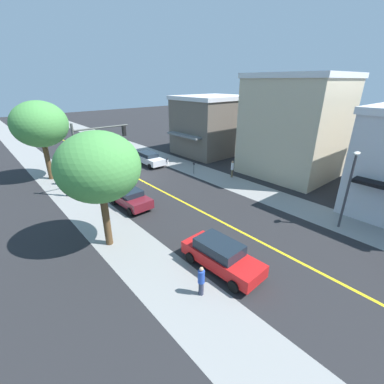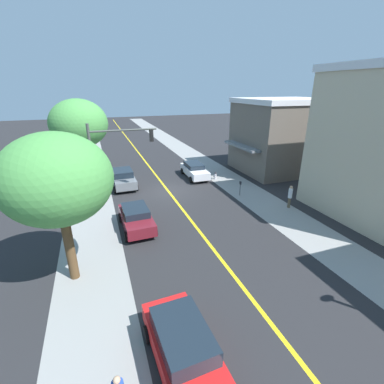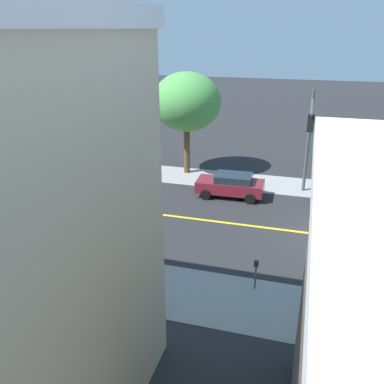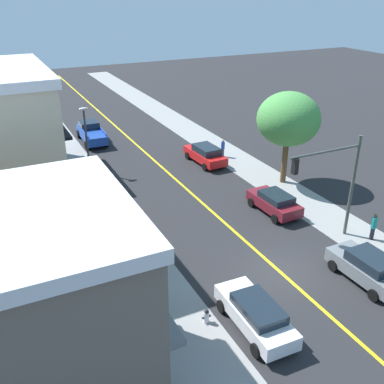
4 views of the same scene
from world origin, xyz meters
TOP-DOWN VIEW (x-y plane):
  - ground_plane at (0.00, 0.00)m, footprint 140.00×140.00m
  - sidewalk_left at (-6.68, 0.00)m, footprint 3.47×126.00m
  - sidewalk_right at (6.68, 0.00)m, footprint 3.47×126.00m
  - road_centerline_stripe at (0.00, 0.00)m, footprint 0.20×126.00m
  - brick_apartment_block at (-13.71, -2.52)m, footprint 10.17×8.05m
  - street_tree_right_corner at (7.47, 9.89)m, footprint 4.76×4.76m
  - fire_hydrant at (-5.48, -1.79)m, footprint 0.44×0.24m
  - parking_meter at (-5.60, 3.08)m, footprint 0.12×0.18m
  - traffic_light_mast at (4.60, 1.57)m, footprint 5.00×0.32m
  - street_lamp at (-5.82, 18.57)m, footprint 0.70×0.36m
  - red_sedan_right_curb at (3.80, 16.16)m, footprint 2.19×4.77m
  - grey_sedan_right_curb at (3.63, -2.65)m, footprint 2.17×4.34m
  - maroon_sedan_right_curb at (3.79, 5.92)m, footprint 2.11×4.19m
  - white_sedan_left_curb at (-3.66, -3.08)m, footprint 2.06×4.72m
  - blue_pickup_truck at (-3.66, 26.26)m, footprint 2.34×5.64m
  - pedestrian_white_shirt at (-7.95, 6.63)m, footprint 0.30×0.30m
  - pedestrian_blue_shirt at (5.95, 16.89)m, footprint 0.33×0.33m
  - pedestrian_teal_shirt at (7.11, 0.33)m, footprint 0.33×0.33m

SIDE VIEW (x-z plane):
  - ground_plane at x=0.00m, z-range 0.00..0.00m
  - road_centerline_stripe at x=0.00m, z-range 0.00..0.00m
  - sidewalk_left at x=-6.68m, z-range 0.00..0.01m
  - sidewalk_right at x=6.68m, z-range 0.00..0.01m
  - fire_hydrant at x=-5.48m, z-range -0.01..0.74m
  - maroon_sedan_right_curb at x=3.79m, z-range 0.05..1.51m
  - white_sedan_left_curb at x=-3.66m, z-range 0.05..1.54m
  - red_sedan_right_curb at x=3.80m, z-range 0.03..1.63m
  - grey_sedan_right_curb at x=3.63m, z-range 0.03..1.65m
  - pedestrian_blue_shirt at x=5.95m, z-range 0.04..1.66m
  - parking_meter at x=-5.60m, z-range 0.21..1.50m
  - blue_pickup_truck at x=-3.66m, z-range 0.00..1.85m
  - pedestrian_teal_shirt at x=7.11m, z-range 0.06..1.81m
  - pedestrian_white_shirt at x=-7.95m, z-range 0.08..1.90m
  - street_lamp at x=-5.82m, z-range 0.72..6.21m
  - brick_apartment_block at x=-13.71m, z-range 0.01..7.79m
  - traffic_light_mast at x=4.60m, z-range 1.03..7.49m
  - street_tree_right_corner at x=7.47m, z-range 1.52..8.67m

